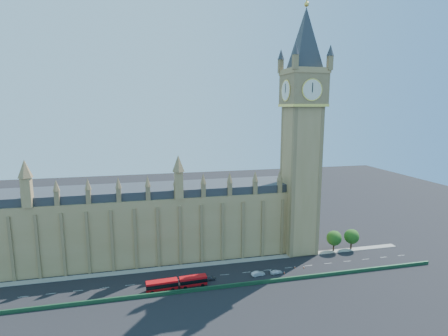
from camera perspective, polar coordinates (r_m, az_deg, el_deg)
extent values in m
plane|color=black|center=(126.87, -1.75, -17.20)|extent=(400.00, 400.00, 0.00)
cube|color=#9E804C|center=(140.39, -13.80, -9.24)|extent=(120.00, 20.00, 25.00)
cube|color=#2D3035|center=(136.56, -14.03, -3.67)|extent=(120.00, 18.00, 3.00)
cube|color=#9E804C|center=(141.53, 12.30, -2.10)|extent=(12.00, 12.00, 58.00)
cube|color=olive|center=(138.81, 12.83, 12.20)|extent=(14.00, 14.00, 12.00)
cylinder|color=silver|center=(132.41, 14.20, 12.28)|extent=(7.20, 0.30, 7.20)
cube|color=#9E804C|center=(139.32, 12.94, 15.07)|extent=(14.50, 14.50, 2.00)
pyramid|color=#2D3035|center=(143.41, 13.32, 24.25)|extent=(20.59, 20.59, 22.00)
sphere|color=#F2C64C|center=(143.61, 13.33, 24.56)|extent=(1.80, 1.80, 1.80)
cube|color=#1E4C2D|center=(118.79, -0.85, -18.86)|extent=(160.00, 0.60, 1.20)
cube|color=gray|center=(135.22, -2.58, -15.38)|extent=(160.00, 3.00, 0.16)
cylinder|color=#382619|center=(152.26, 17.46, -12.10)|extent=(0.70, 0.70, 4.00)
sphere|color=#204A13|center=(151.03, 17.53, -10.86)|extent=(6.00, 6.00, 6.00)
sphere|color=#204A13|center=(151.46, 17.75, -10.57)|extent=(4.38, 4.38, 4.38)
cylinder|color=#382619|center=(156.31, 20.04, -11.67)|extent=(0.70, 0.70, 4.00)
sphere|color=#204A13|center=(155.10, 20.12, -10.46)|extent=(6.00, 6.00, 6.00)
sphere|color=#204A13|center=(155.56, 20.32, -10.18)|extent=(4.38, 4.38, 4.38)
cube|color=#BC0C11|center=(118.94, -10.09, -18.40)|extent=(10.13, 3.36, 3.33)
cube|color=#BC0C11|center=(120.24, -5.07, -17.95)|extent=(9.02, 3.29, 3.33)
cube|color=black|center=(118.75, -10.10, -18.23)|extent=(10.18, 3.41, 1.26)
cube|color=black|center=(120.06, -5.07, -17.78)|extent=(9.07, 3.35, 1.26)
cylinder|color=black|center=(119.53, -7.70, -18.27)|extent=(1.02, 2.71, 2.66)
cylinder|color=black|center=(118.02, -11.62, -19.30)|extent=(1.13, 0.40, 1.11)
cylinder|color=black|center=(120.45, -11.75, -18.67)|extent=(1.13, 0.40, 1.11)
cylinder|color=black|center=(118.57, -8.37, -19.05)|extent=(1.13, 0.40, 1.11)
cylinder|color=black|center=(120.99, -8.57, -18.43)|extent=(1.13, 0.40, 1.11)
cylinder|color=black|center=(119.11, -6.33, -18.86)|extent=(1.13, 0.40, 1.11)
cylinder|color=black|center=(121.52, -6.58, -18.25)|extent=(1.13, 0.40, 1.11)
cylinder|color=black|center=(120.08, -3.52, -18.57)|extent=(1.13, 0.40, 1.11)
cylinder|color=black|center=(122.47, -3.83, -17.97)|extent=(1.13, 0.40, 1.11)
imported|color=#47484F|center=(123.93, -2.46, -17.50)|extent=(4.43, 1.79, 1.51)
imported|color=#B7BBC0|center=(127.16, 5.59, -16.78)|extent=(4.94, 2.23, 1.57)
imported|color=white|center=(129.38, 8.52, -16.43)|extent=(4.59, 2.24, 1.29)
cube|color=black|center=(126.69, 5.13, -17.26)|extent=(0.40, 0.40, 0.04)
cone|color=#FB3D0D|center=(126.55, 5.13, -17.14)|extent=(0.44, 0.44, 0.66)
cylinder|color=white|center=(126.51, 5.13, -17.10)|extent=(0.32, 0.32, 0.11)
cube|color=black|center=(134.72, 11.49, -15.71)|extent=(0.52, 0.52, 0.04)
cone|color=#FF4F0D|center=(134.58, 11.50, -15.58)|extent=(0.57, 0.57, 0.70)
cylinder|color=white|center=(134.54, 11.50, -15.54)|extent=(0.34, 0.34, 0.12)
cube|color=black|center=(130.28, 9.81, -16.57)|extent=(0.45, 0.45, 0.04)
cone|color=#FF360D|center=(130.14, 9.82, -16.44)|extent=(0.50, 0.50, 0.69)
cylinder|color=white|center=(130.10, 9.82, -16.41)|extent=(0.34, 0.34, 0.12)
cube|color=black|center=(135.32, 12.91, -15.64)|extent=(0.48, 0.48, 0.04)
cone|color=#FF520D|center=(135.19, 12.92, -15.52)|extent=(0.52, 0.52, 0.68)
cylinder|color=white|center=(135.15, 12.92, -15.48)|extent=(0.33, 0.33, 0.12)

